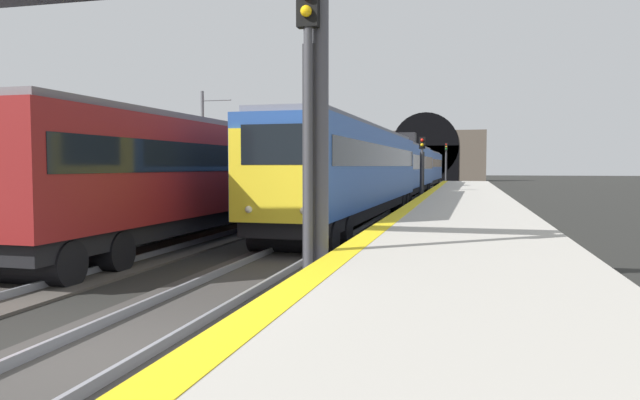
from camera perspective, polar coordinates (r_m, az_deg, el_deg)
name	(u,v)px	position (r m, az deg, el deg)	size (l,w,h in m)	color
ground_plane	(89,364)	(8.30, -21.53, -14.60)	(320.00, 320.00, 0.00)	black
platform_right	(455,354)	(6.72, 13.01, -14.36)	(112.00, 4.51, 0.98)	#ADA89E
platform_right_edge_strip	(279,298)	(6.91, -4.03, -9.53)	(112.00, 0.50, 0.01)	yellow
track_main_line	(89,361)	(8.28, -21.54, -14.33)	(160.00, 2.73, 0.21)	#383533
train_main_approaching	(404,168)	(45.56, 8.21, 3.11)	(61.57, 3.20, 5.07)	#264C99
train_adjacent_platform	(329,170)	(39.44, 0.85, 2.98)	(58.39, 3.15, 4.03)	maroon
railway_signal_near	(308,122)	(10.42, -1.13, 7.62)	(0.39, 0.38, 5.69)	#38383D
railway_signal_mid	(422,165)	(37.39, 9.89, 3.37)	(0.39, 0.38, 4.35)	#38383D
railway_signal_far	(446,160)	(82.10, 12.17, 3.86)	(0.39, 0.38, 5.67)	#38383D
overhead_signal_gantry	(108,33)	(12.57, -19.90, 14.99)	(0.70, 8.83, 6.70)	#3F3F47
tunnel_portal	(425,156)	(101.75, 10.22, 4.27)	(2.51, 19.96, 11.57)	#51473D
catenary_mast_near	(203,147)	(37.86, -11.30, 5.07)	(0.22, 2.04, 7.23)	#595B60
catenary_mast_far	(297,152)	(57.56, -2.29, 4.65)	(0.22, 1.84, 7.53)	#595B60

